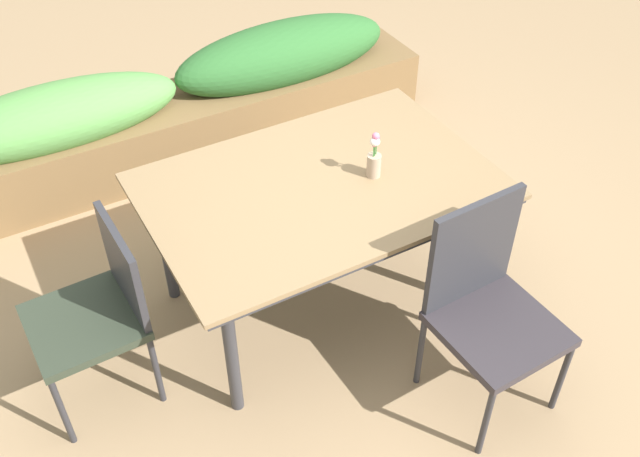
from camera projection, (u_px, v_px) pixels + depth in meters
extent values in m
plane|color=#9E7F5B|center=(332.00, 296.00, 3.71)|extent=(12.00, 12.00, 0.00)
cube|color=#8C704C|center=(320.00, 186.00, 3.22)|extent=(1.55, 1.05, 0.02)
cube|color=#333338|center=(320.00, 190.00, 3.24)|extent=(1.52, 1.03, 0.02)
cylinder|color=#333338|center=(231.00, 354.00, 2.97)|extent=(0.06, 0.06, 0.71)
cylinder|color=#333338|center=(477.00, 250.00, 3.45)|extent=(0.06, 0.06, 0.71)
cylinder|color=#333338|center=(165.00, 243.00, 3.49)|extent=(0.06, 0.06, 0.71)
cylinder|color=#333338|center=(386.00, 166.00, 3.96)|extent=(0.06, 0.06, 0.71)
cube|color=#2E372A|center=(84.00, 322.00, 3.00)|extent=(0.46, 0.46, 0.04)
cube|color=#2D2D33|center=(123.00, 268.00, 2.94)|extent=(0.04, 0.42, 0.41)
cylinder|color=#2D2D33|center=(62.00, 411.00, 2.93)|extent=(0.03, 0.03, 0.43)
cylinder|color=#2D2D33|center=(36.00, 344.00, 3.19)|extent=(0.03, 0.03, 0.43)
cylinder|color=#2D2D33|center=(156.00, 369.00, 3.09)|extent=(0.03, 0.03, 0.43)
cylinder|color=#2D2D33|center=(124.00, 309.00, 3.35)|extent=(0.03, 0.03, 0.43)
cube|color=#312C31|center=(499.00, 329.00, 2.97)|extent=(0.48, 0.48, 0.04)
cube|color=#2D2D33|center=(473.00, 251.00, 2.93)|extent=(0.44, 0.05, 0.51)
cylinder|color=#2D2D33|center=(562.00, 376.00, 3.06)|extent=(0.03, 0.03, 0.43)
cylinder|color=#2D2D33|center=(486.00, 422.00, 2.89)|extent=(0.03, 0.03, 0.43)
cylinder|color=#2D2D33|center=(494.00, 313.00, 3.34)|extent=(0.03, 0.03, 0.43)
cylinder|color=#2D2D33|center=(421.00, 351.00, 3.17)|extent=(0.03, 0.03, 0.43)
cylinder|color=tan|center=(374.00, 166.00, 3.23)|extent=(0.06, 0.06, 0.11)
cylinder|color=#47843D|center=(376.00, 150.00, 3.19)|extent=(0.01, 0.01, 0.13)
sphere|color=#DB4C56|center=(377.00, 138.00, 3.14)|extent=(0.03, 0.03, 0.03)
cylinder|color=#47843D|center=(375.00, 150.00, 3.17)|extent=(0.01, 0.01, 0.14)
sphere|color=pink|center=(376.00, 136.00, 3.12)|extent=(0.03, 0.03, 0.03)
cylinder|color=#47843D|center=(375.00, 152.00, 3.18)|extent=(0.01, 0.01, 0.11)
sphere|color=white|center=(375.00, 142.00, 3.14)|extent=(0.04, 0.04, 0.04)
cylinder|color=#47843D|center=(374.00, 153.00, 3.17)|extent=(0.01, 0.01, 0.12)
sphere|color=white|center=(374.00, 142.00, 3.13)|extent=(0.04, 0.04, 0.04)
cylinder|color=#47843D|center=(374.00, 154.00, 3.18)|extent=(0.01, 0.01, 0.10)
sphere|color=pink|center=(374.00, 144.00, 3.15)|extent=(0.03, 0.03, 0.03)
cube|color=brown|center=(182.00, 127.00, 4.53)|extent=(3.22, 0.53, 0.40)
ellipsoid|color=#569347|center=(54.00, 118.00, 4.06)|extent=(1.45, 0.48, 0.36)
ellipsoid|color=#2D662D|center=(283.00, 54.00, 4.59)|extent=(1.45, 0.48, 0.40)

